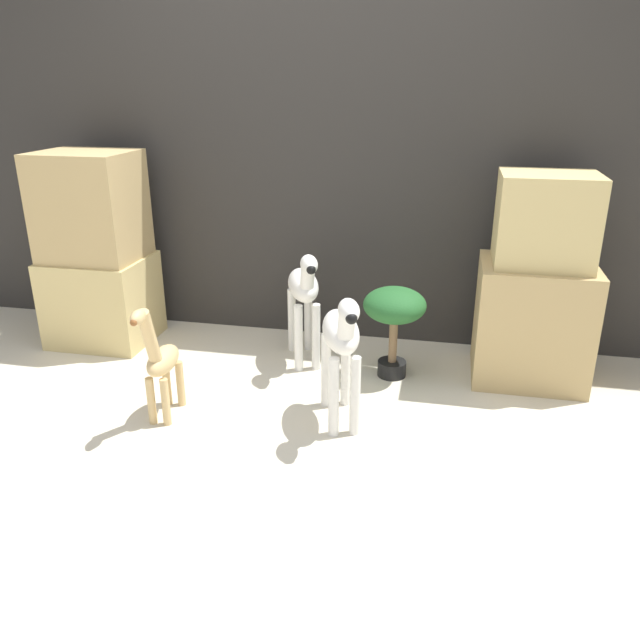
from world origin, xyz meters
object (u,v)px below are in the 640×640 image
object	(u,v)px
zebra_right	(342,341)
zebra_left	(304,292)
potted_palm_front	(394,312)
giraffe_figurine	(160,361)

from	to	relation	value
zebra_right	zebra_left	distance (m)	0.72
zebra_left	zebra_right	bearing A→B (deg)	-62.73
zebra_left	potted_palm_front	size ratio (longest dim) A/B	1.36
zebra_left	potted_palm_front	world-z (taller)	zebra_left
zebra_left	giraffe_figurine	world-z (taller)	zebra_left
zebra_left	giraffe_figurine	size ratio (longest dim) A/B	1.11
zebra_right	zebra_left	xyz separation A→B (m)	(-0.33, 0.64, 0.00)
giraffe_figurine	potted_palm_front	size ratio (longest dim) A/B	1.22
zebra_right	giraffe_figurine	distance (m)	0.87
zebra_left	potted_palm_front	distance (m)	0.53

